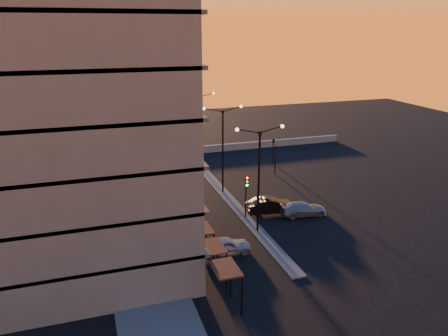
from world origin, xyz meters
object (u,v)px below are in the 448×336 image
car_sedan (270,205)px  car_hatchback (226,246)px  streetlamp_mid (223,143)px  car_wagon (303,209)px  traffic_light_main (246,190)px

car_sedan → car_hatchback: bearing=139.7°
streetlamp_mid → car_wagon: 10.95m
streetlamp_mid → car_sedan: size_ratio=2.03×
streetlamp_mid → traffic_light_main: size_ratio=2.24×
car_sedan → traffic_light_main: bearing=107.1°
car_sedan → streetlamp_mid: bearing=28.0°
car_sedan → car_wagon: car_sedan is taller
traffic_light_main → car_hatchback: bearing=-124.0°
car_hatchback → car_sedan: size_ratio=0.88×
car_hatchback → car_wagon: 10.58m
car_wagon → streetlamp_mid: bearing=40.8°
streetlamp_mid → traffic_light_main: bearing=-90.0°
traffic_light_main → car_hatchback: (-3.94, -5.84, -2.18)m
streetlamp_mid → car_wagon: (5.46, -8.11, -4.93)m
streetlamp_mid → car_hatchback: bearing=-106.9°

